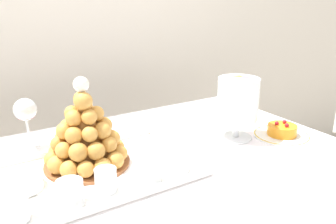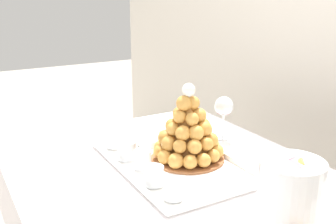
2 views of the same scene
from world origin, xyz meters
name	(u,v)px [view 1 (image 1 of 2)]	position (x,y,z in m)	size (l,w,h in m)	color
buffet_table	(148,196)	(0.00, 0.00, 0.66)	(1.30, 0.91, 0.76)	brown
serving_tray	(93,174)	(-0.15, 0.03, 0.77)	(0.55, 0.34, 0.02)	white
croquembouche	(85,134)	(-0.15, 0.08, 0.86)	(0.24, 0.24, 0.25)	brown
dessert_cup_left	(16,212)	(-0.36, -0.08, 0.79)	(0.05, 0.05, 0.05)	silver
dessert_cup_mid_left	(70,194)	(-0.25, -0.09, 0.80)	(0.06, 0.06, 0.06)	silver
dessert_cup_centre	(106,181)	(-0.16, -0.07, 0.80)	(0.05, 0.05, 0.06)	silver
dessert_cup_mid_right	(150,173)	(-0.04, -0.09, 0.79)	(0.06, 0.06, 0.05)	silver
dessert_cup_right	(180,164)	(0.05, -0.09, 0.79)	(0.05, 0.05, 0.05)	silver
creme_brulee_ramekin	(23,184)	(-0.33, 0.04, 0.78)	(0.10, 0.10, 0.02)	white
macaron_goblet	(238,100)	(0.35, 0.02, 0.89)	(0.14, 0.14, 0.22)	white
fruit_tart_plate	(282,132)	(0.49, -0.05, 0.77)	(0.19, 0.19, 0.05)	white
wine_glass	(25,111)	(-0.26, 0.31, 0.88)	(0.07, 0.07, 0.16)	silver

